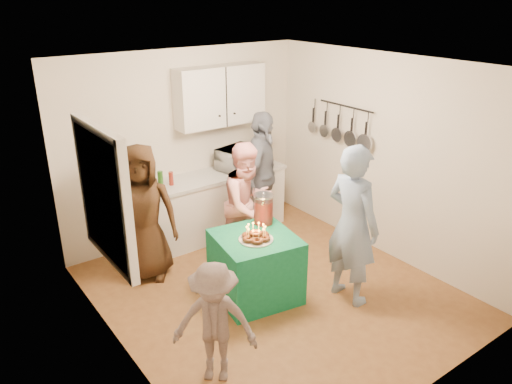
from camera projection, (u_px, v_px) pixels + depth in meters
floor at (274, 292)px, 5.85m from camera, size 4.00×4.00×0.00m
ceiling at (277, 66)px, 4.87m from camera, size 4.00×4.00×0.00m
back_wall at (185, 145)px, 6.85m from camera, size 3.60×3.60×0.00m
left_wall at (114, 234)px, 4.37m from camera, size 4.00×4.00×0.00m
right_wall at (386, 158)px, 6.34m from camera, size 4.00×4.00×0.00m
window_night at (102, 196)px, 4.52m from camera, size 0.04×1.00×1.20m
counter at (211, 207)px, 7.06m from camera, size 2.20×0.58×0.86m
countertop at (210, 177)px, 6.89m from camera, size 2.24×0.62×0.05m
upper_cabinet at (220, 96)px, 6.77m from camera, size 1.30×0.30×0.80m
pot_rack at (343, 125)px, 6.71m from camera, size 0.12×1.00×0.60m
microwave at (237, 158)px, 7.08m from camera, size 0.63×0.49×0.31m
party_table at (255, 267)px, 5.64m from camera, size 0.98×0.98×0.76m
donut_cake at (256, 232)px, 5.39m from camera, size 0.38×0.38×0.18m
punch_jar at (263, 210)px, 5.75m from camera, size 0.22×0.22×0.34m
man_birthday at (352, 225)px, 5.41m from camera, size 0.48×0.69×1.83m
woman_back_left at (143, 213)px, 5.89m from camera, size 0.98×0.89×1.68m
woman_back_center at (248, 204)px, 6.23m from camera, size 0.85×0.70×1.60m
woman_back_right at (261, 177)px, 6.82m from camera, size 1.11×1.00×1.82m
child_near_left at (215, 323)px, 4.35m from camera, size 0.85×0.83×1.17m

